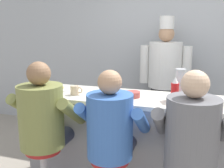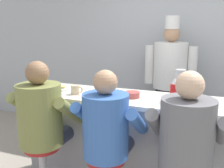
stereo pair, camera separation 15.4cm
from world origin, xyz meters
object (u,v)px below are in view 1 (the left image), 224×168
(diner_seated_grey, at_px, (191,138))
(coffee_mug_tan, at_px, (75,90))
(diner_seated_olive, at_px, (44,120))
(cook_in_whites_near, at_px, (165,76))
(cereal_bowl, at_px, (133,94))
(diner_seated_blue, at_px, (111,130))
(coffee_mug_blue, at_px, (183,102))
(cup_stack_steel, at_px, (180,84))
(breakfast_plate, at_px, (60,89))
(ketchup_bottle_red, at_px, (175,90))

(diner_seated_grey, bearing_deg, coffee_mug_tan, 159.17)
(diner_seated_olive, bearing_deg, cook_in_whites_near, 64.26)
(cereal_bowl, xyz_separation_m, coffee_mug_tan, (-0.59, -0.09, 0.02))
(diner_seated_blue, xyz_separation_m, cook_in_whites_near, (0.23, 1.78, 0.15))
(diner_seated_olive, bearing_deg, cereal_bowl, 37.46)
(coffee_mug_tan, relative_size, diner_seated_blue, 0.10)
(diner_seated_blue, distance_m, cook_in_whites_near, 1.80)
(coffee_mug_tan, bearing_deg, diner_seated_grey, -20.83)
(coffee_mug_blue, bearing_deg, cup_stack_steel, 101.30)
(breakfast_plate, height_order, cup_stack_steel, cup_stack_steel)
(ketchup_bottle_red, xyz_separation_m, diner_seated_grey, (0.17, -0.48, -0.24))
(breakfast_plate, bearing_deg, diner_seated_blue, -36.48)
(cup_stack_steel, distance_m, diner_seated_blue, 0.84)
(breakfast_plate, relative_size, cook_in_whites_near, 0.13)
(cereal_bowl, distance_m, diner_seated_olive, 0.88)
(ketchup_bottle_red, bearing_deg, diner_seated_blue, -134.00)
(cereal_bowl, bearing_deg, cup_stack_steel, 10.27)
(cereal_bowl, bearing_deg, diner_seated_blue, -95.98)
(coffee_mug_tan, distance_m, diner_seated_blue, 0.72)
(coffee_mug_blue, bearing_deg, diner_seated_grey, -76.52)
(cup_stack_steel, distance_m, cook_in_whites_near, 1.21)
(coffee_mug_blue, height_order, diner_seated_grey, diner_seated_grey)
(diner_seated_grey, bearing_deg, ketchup_bottle_red, 109.69)
(coffee_mug_tan, distance_m, coffee_mug_blue, 1.08)
(diner_seated_grey, bearing_deg, diner_seated_olive, 179.98)
(cook_in_whites_near, bearing_deg, diner_seated_grey, -77.13)
(coffee_mug_tan, bearing_deg, diner_seated_blue, -39.93)
(coffee_mug_tan, xyz_separation_m, cup_stack_steel, (1.03, 0.17, 0.10))
(breakfast_plate, xyz_separation_m, cereal_bowl, (0.84, -0.05, 0.02))
(ketchup_bottle_red, xyz_separation_m, coffee_mug_tan, (-0.99, -0.03, -0.06))
(diner_seated_blue, distance_m, diner_seated_grey, 0.63)
(ketchup_bottle_red, height_order, breakfast_plate, ketchup_bottle_red)
(breakfast_plate, height_order, diner_seated_grey, diner_seated_grey)
(cup_stack_steel, xyz_separation_m, diner_seated_olive, (-1.13, -0.61, -0.28))
(ketchup_bottle_red, bearing_deg, diner_seated_olive, -156.49)
(cereal_bowl, xyz_separation_m, cook_in_whites_near, (0.17, 1.25, -0.02))
(ketchup_bottle_red, xyz_separation_m, coffee_mug_blue, (0.08, -0.12, -0.07))
(diner_seated_blue, bearing_deg, ketchup_bottle_red, 46.00)
(cup_stack_steel, bearing_deg, ketchup_bottle_red, -104.88)
(cup_stack_steel, xyz_separation_m, cook_in_whites_near, (-0.27, 1.17, -0.14))
(breakfast_plate, height_order, coffee_mug_blue, coffee_mug_blue)
(cereal_bowl, height_order, coffee_mug_tan, coffee_mug_tan)
(diner_seated_olive, xyz_separation_m, cook_in_whites_near, (0.86, 1.78, 0.13))
(coffee_mug_tan, bearing_deg, cup_stack_steel, 9.12)
(cup_stack_steel, distance_m, diner_seated_grey, 0.68)
(coffee_mug_tan, relative_size, cook_in_whites_near, 0.07)
(ketchup_bottle_red, bearing_deg, diner_seated_grey, -70.31)
(coffee_mug_tan, bearing_deg, cereal_bowl, 8.25)
(ketchup_bottle_red, distance_m, cook_in_whites_near, 1.33)
(cup_stack_steel, relative_size, cook_in_whites_near, 0.16)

